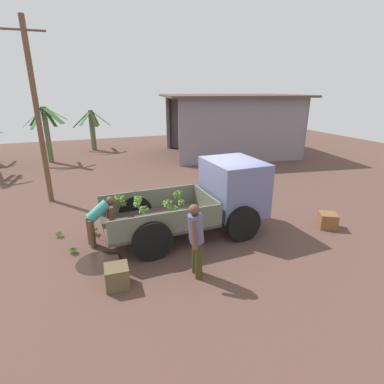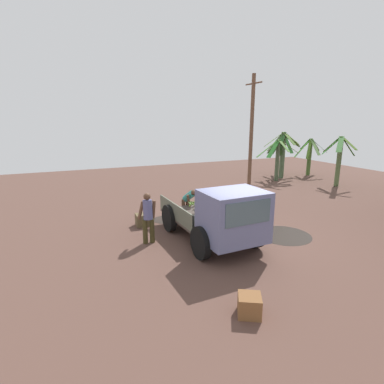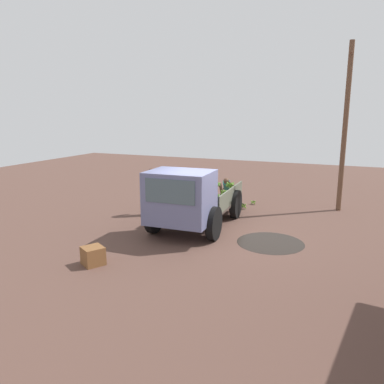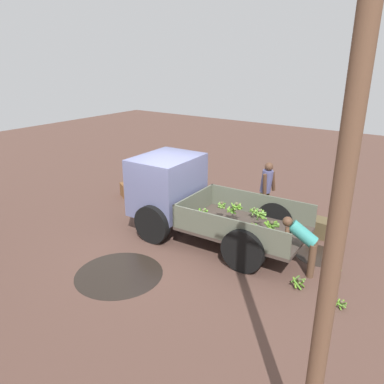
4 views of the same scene
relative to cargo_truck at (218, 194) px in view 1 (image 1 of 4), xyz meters
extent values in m
plane|color=brown|center=(0.04, 0.60, -1.06)|extent=(36.00, 36.00, 0.00)
cylinder|color=black|center=(-3.45, -0.77, -1.06)|extent=(1.08, 1.08, 0.01)
cylinder|color=black|center=(-0.16, 2.55, -1.06)|extent=(1.91, 1.91, 0.01)
cube|color=#473B34|center=(-1.80, -0.07, -0.53)|extent=(2.99, 1.98, 0.08)
cube|color=#5D6251|center=(-1.84, 0.83, -0.20)|extent=(2.92, 0.17, 0.57)
cube|color=#5D6251|center=(-1.77, -0.98, -0.20)|extent=(2.92, 0.17, 0.57)
cube|color=#5D6251|center=(-0.37, -0.02, -0.20)|extent=(0.12, 1.87, 0.57)
cube|color=slate|center=(0.49, 0.02, 0.19)|extent=(1.51, 1.88, 1.52)
cube|color=#4C606B|center=(1.22, 0.05, 0.49)|extent=(0.09, 1.46, 0.67)
cylinder|color=black|center=(0.24, 0.98, -0.57)|extent=(1.00, 0.26, 0.99)
cylinder|color=black|center=(0.32, -0.96, -0.57)|extent=(1.00, 0.26, 0.99)
cylinder|color=black|center=(-2.28, 0.87, -0.57)|extent=(1.00, 0.26, 0.99)
cylinder|color=black|center=(-2.20, -1.06, -0.57)|extent=(1.00, 0.26, 0.99)
sphere|color=brown|center=(-2.27, 0.40, -0.12)|extent=(0.08, 0.08, 0.08)
cylinder|color=#57851E|center=(-2.23, 0.38, -0.19)|extent=(0.11, 0.14, 0.16)
cylinder|color=#4C7621|center=(-2.22, 0.41, -0.19)|extent=(0.07, 0.15, 0.15)
cylinder|color=olive|center=(-2.24, 0.46, -0.16)|extent=(0.17, 0.12, 0.11)
cylinder|color=#4B7A1E|center=(-2.28, 0.44, -0.19)|extent=(0.14, 0.08, 0.16)
cylinder|color=#6DA046|center=(-2.34, 0.43, -0.16)|extent=(0.11, 0.18, 0.10)
cylinder|color=#619923|center=(-2.34, 0.38, -0.16)|extent=(0.09, 0.18, 0.10)
cylinder|color=#588537|center=(-2.29, 0.36, -0.19)|extent=(0.15, 0.09, 0.16)
cylinder|color=#56942C|center=(-2.26, 0.36, -0.19)|extent=(0.14, 0.07, 0.16)
sphere|color=#4C4531|center=(-2.73, 0.50, 0.08)|extent=(0.09, 0.09, 0.09)
cylinder|color=#4B7C22|center=(-2.78, 0.56, -0.01)|extent=(0.20, 0.18, 0.21)
cylinder|color=#4F7F27|center=(-2.83, 0.51, 0.03)|extent=(0.09, 0.25, 0.14)
cylinder|color=olive|center=(-2.78, 0.42, 0.02)|extent=(0.23, 0.17, 0.16)
cylinder|color=#588327|center=(-2.70, 0.41, 0.02)|extent=(0.24, 0.13, 0.17)
cylinder|color=#5B8D36|center=(-2.67, 0.47, -0.01)|extent=(0.14, 0.20, 0.22)
cylinder|color=#50871C|center=(-2.67, 0.53, -0.01)|extent=(0.14, 0.20, 0.22)
cylinder|color=#598F24|center=(-2.70, 0.59, 0.03)|extent=(0.25, 0.13, 0.15)
sphere|color=brown|center=(-1.05, 0.59, -0.01)|extent=(0.08, 0.08, 0.08)
cylinder|color=#69B039|center=(-0.99, 0.54, -0.07)|extent=(0.16, 0.20, 0.16)
cylinder|color=#48821E|center=(-0.98, 0.64, -0.06)|extent=(0.17, 0.20, 0.14)
cylinder|color=#75A847|center=(-1.07, 0.67, -0.07)|extent=(0.22, 0.09, 0.15)
cylinder|color=#4A7B1B|center=(-1.11, 0.60, -0.10)|extent=(0.07, 0.17, 0.20)
cylinder|color=#599A29|center=(-1.07, 0.53, -0.09)|extent=(0.18, 0.10, 0.20)
sphere|color=brown|center=(-1.54, -0.14, 0.03)|extent=(0.09, 0.09, 0.09)
cylinder|color=#56832B|center=(-1.49, -0.07, -0.03)|extent=(0.21, 0.16, 0.14)
cylinder|color=#61A526|center=(-1.58, -0.06, -0.02)|extent=(0.22, 0.13, 0.13)
cylinder|color=#599426|center=(-1.63, -0.13, -0.03)|extent=(0.07, 0.22, 0.14)
cylinder|color=#76AB3B|center=(-1.59, -0.19, -0.06)|extent=(0.15, 0.16, 0.20)
cylinder|color=#7AA83E|center=(-1.53, -0.20, -0.07)|extent=(0.18, 0.08, 0.21)
cylinder|color=#66A52E|center=(-1.47, -0.16, -0.05)|extent=(0.07, 0.20, 0.18)
sphere|color=brown|center=(-2.20, -0.14, -0.06)|extent=(0.08, 0.08, 0.08)
cylinder|color=#70AC3A|center=(-2.26, -0.19, -0.14)|extent=(0.16, 0.17, 0.18)
cylinder|color=#577E35|center=(-2.17, -0.23, -0.11)|extent=(0.22, 0.11, 0.12)
cylinder|color=#7CB14D|center=(-2.13, -0.12, -0.13)|extent=(0.09, 0.20, 0.17)
cylinder|color=olive|center=(-2.20, -0.05, -0.11)|extent=(0.22, 0.05, 0.12)
cylinder|color=#6EAE40|center=(-2.27, -0.10, -0.13)|extent=(0.14, 0.20, 0.16)
sphere|color=brown|center=(-1.15, -0.08, -0.03)|extent=(0.08, 0.08, 0.08)
cylinder|color=olive|center=(-1.12, -0.12, -0.09)|extent=(0.14, 0.13, 0.14)
cylinder|color=olive|center=(-1.09, -0.06, -0.08)|extent=(0.09, 0.16, 0.13)
cylinder|color=olive|center=(-1.13, -0.03, -0.08)|extent=(0.16, 0.09, 0.14)
cylinder|color=#73A53D|center=(-1.19, -0.05, -0.09)|extent=(0.13, 0.14, 0.15)
cylinder|color=olive|center=(-1.21, -0.10, -0.08)|extent=(0.08, 0.16, 0.14)
cylinder|color=#4B8029|center=(-1.16, -0.14, -0.08)|extent=(0.16, 0.06, 0.13)
sphere|color=#403A2A|center=(-2.62, 0.59, -0.13)|extent=(0.06, 0.06, 0.06)
cylinder|color=olive|center=(-2.65, 0.55, -0.17)|extent=(0.13, 0.09, 0.09)
cylinder|color=#4C792F|center=(-2.59, 0.57, -0.18)|extent=(0.09, 0.10, 0.12)
cylinder|color=#6E9D42|center=(-2.58, 0.61, -0.17)|extent=(0.08, 0.12, 0.11)
cylinder|color=#55891B|center=(-2.63, 0.64, -0.16)|extent=(0.14, 0.06, 0.08)
cylinder|color=#517E2D|center=(-2.66, 0.59, -0.18)|extent=(0.04, 0.12, 0.12)
sphere|color=brown|center=(-2.29, 0.16, 0.13)|extent=(0.09, 0.09, 0.09)
cylinder|color=#6BA934|center=(-2.36, 0.18, 0.08)|extent=(0.10, 0.18, 0.13)
cylinder|color=#5D8F38|center=(-2.34, 0.13, 0.07)|extent=(0.14, 0.16, 0.15)
cylinder|color=#6CA02B|center=(-2.29, 0.11, 0.07)|extent=(0.16, 0.06, 0.16)
cylinder|color=#63AD31|center=(-2.24, 0.11, 0.08)|extent=(0.16, 0.16, 0.13)
cylinder|color=#4C792F|center=(-2.22, 0.17, 0.08)|extent=(0.06, 0.18, 0.13)
cylinder|color=#75AA3C|center=(-2.26, 0.22, 0.08)|extent=(0.18, 0.14, 0.13)
cylinder|color=#487324|center=(-2.31, 0.22, 0.07)|extent=(0.17, 0.09, 0.16)
sphere|color=brown|center=(-1.39, -0.17, -0.13)|extent=(0.09, 0.09, 0.09)
cylinder|color=#5C962F|center=(-1.39, -0.09, -0.18)|extent=(0.19, 0.06, 0.12)
cylinder|color=#508A27|center=(-1.45, -0.13, -0.20)|extent=(0.13, 0.17, 0.15)
cylinder|color=#5B8830|center=(-1.44, -0.23, -0.19)|extent=(0.17, 0.16, 0.13)
cylinder|color=#699C3A|center=(-1.36, -0.23, -0.20)|extent=(0.18, 0.13, 0.15)
cylinder|color=olive|center=(-1.32, -0.15, -0.18)|extent=(0.10, 0.20, 0.11)
sphere|color=#4D4632|center=(-1.77, -0.69, -0.24)|extent=(0.07, 0.07, 0.07)
cylinder|color=#659A36|center=(-1.82, -0.65, -0.30)|extent=(0.14, 0.15, 0.14)
cylinder|color=#577A34|center=(-1.84, -0.71, -0.30)|extent=(0.08, 0.18, 0.13)
cylinder|color=#477324|center=(-1.79, -0.75, -0.31)|extent=(0.16, 0.10, 0.16)
cylinder|color=olive|center=(-1.74, -0.76, -0.29)|extent=(0.18, 0.10, 0.11)
cylinder|color=#63A535|center=(-1.70, -0.72, -0.29)|extent=(0.09, 0.19, 0.11)
cylinder|color=#74A740|center=(-1.73, -0.66, -0.32)|extent=(0.11, 0.14, 0.17)
cylinder|color=#528123|center=(-1.75, -0.62, -0.29)|extent=(0.19, 0.07, 0.11)
cube|color=gray|center=(8.78, 9.05, 0.67)|extent=(0.86, 5.21, 3.47)
cube|color=gray|center=(5.58, 12.13, 0.67)|extent=(7.26, 1.16, 3.47)
cube|color=gray|center=(4.84, 7.03, 0.67)|extent=(7.26, 1.16, 3.47)
cube|color=#503B31|center=(5.21, 9.58, 2.47)|extent=(8.91, 7.16, 0.12)
cylinder|color=#3F3833|center=(2.13, 12.43, 0.67)|extent=(0.16, 0.16, 3.47)
cylinder|color=#3F3833|center=(1.44, 7.73, 0.67)|extent=(0.16, 0.16, 3.47)
cylinder|color=brown|center=(-4.84, 4.17, 1.99)|extent=(0.18, 0.18, 6.12)
cylinder|color=brown|center=(-4.84, 4.17, 4.60)|extent=(1.28, 0.07, 0.07)
cylinder|color=#5A683F|center=(-2.82, 13.72, 0.22)|extent=(0.33, 0.33, 2.56)
cube|color=#205A21|center=(-2.25, 13.66, 1.05)|extent=(1.19, 0.41, 1.01)
cube|color=#47662B|center=(-2.61, 14.38, 0.97)|extent=(0.70, 1.41, 1.16)
cube|color=#38551D|center=(-3.41, 14.00, 0.98)|extent=(1.28, 0.75, 1.15)
cube|color=#267026|center=(-3.19, 13.41, 1.10)|extent=(0.87, 0.79, 0.91)
cube|color=#466028|center=(-2.69, 13.34, 1.05)|extent=(0.46, 0.84, 1.00)
cylinder|color=#51663B|center=(-5.29, 10.89, 0.43)|extent=(0.27, 0.27, 2.98)
cube|color=#3E5C19|center=(-4.74, 10.89, 1.61)|extent=(1.12, 0.20, 0.74)
cube|color=#2E5E1C|center=(-5.07, 11.25, 1.39)|extent=(0.63, 0.84, 1.16)
cube|color=#20591D|center=(-5.70, 11.36, 1.43)|extent=(1.04, 1.14, 1.08)
cube|color=#46682E|center=(-5.84, 10.84, 1.46)|extent=(1.13, 0.38, 1.03)
cube|color=#2A7E25|center=(-5.62, 10.51, 1.41)|extent=(0.80, 0.89, 1.12)
cube|color=#2E5E26|center=(-4.83, 10.30, 1.56)|extent=(1.16, 1.37, 0.82)
cylinder|color=#3A3419|center=(-1.43, -2.16, -0.65)|extent=(0.17, 0.17, 0.83)
cylinder|color=#3A3419|center=(-1.42, -1.93, -0.65)|extent=(0.17, 0.17, 0.83)
cylinder|color=slate|center=(-1.46, -2.04, 0.08)|extent=(0.38, 0.33, 0.67)
sphere|color=brown|center=(-1.50, -2.04, 0.52)|extent=(0.23, 0.23, 0.23)
cylinder|color=brown|center=(-1.57, -2.24, 0.06)|extent=(0.12, 0.26, 0.62)
cylinder|color=brown|center=(-1.50, -1.83, 0.05)|extent=(0.12, 0.17, 0.62)
cylinder|color=brown|center=(-3.59, 0.25, -0.68)|extent=(0.18, 0.18, 0.76)
cylinder|color=brown|center=(-3.54, 0.04, -0.68)|extent=(0.18, 0.18, 0.76)
cylinder|color=teal|center=(-3.32, 0.20, -0.14)|extent=(0.70, 0.42, 0.57)
sphere|color=brown|center=(-3.00, 0.27, 0.09)|extent=(0.22, 0.22, 0.22)
cylinder|color=brown|center=(-3.06, 0.45, -0.26)|extent=(0.16, 0.31, 0.56)
cylinder|color=brown|center=(-3.02, 0.07, -0.27)|extent=(0.15, 0.24, 0.57)
sphere|color=brown|center=(-4.43, 0.98, -0.92)|extent=(0.06, 0.06, 0.06)
cylinder|color=#62AA26|center=(-4.40, 0.92, -0.96)|extent=(0.15, 0.11, 0.10)
cylinder|color=#62992A|center=(-4.36, 0.97, -0.96)|extent=(0.04, 0.16, 0.09)
cylinder|color=#548E21|center=(-4.41, 1.01, -0.99)|extent=(0.12, 0.08, 0.15)
cylinder|color=#55902E|center=(-4.45, 1.04, -0.96)|extent=(0.16, 0.08, 0.09)
cylinder|color=olive|center=(-4.49, 0.99, -0.97)|extent=(0.06, 0.16, 0.10)
cylinder|color=#4C7A26|center=(-4.46, 0.93, -0.98)|extent=(0.14, 0.10, 0.13)
sphere|color=brown|center=(-4.05, -0.10, -0.92)|extent=(0.06, 0.06, 0.06)
cylinder|color=#6AB13C|center=(-4.04, -0.04, -0.97)|extent=(0.15, 0.04, 0.12)
cylinder|color=olive|center=(-4.09, -0.07, -0.99)|extent=(0.11, 0.12, 0.14)
cylinder|color=#68AB22|center=(-4.09, -0.11, -0.99)|extent=(0.03, 0.13, 0.15)
cylinder|color=olive|center=(-4.08, -0.14, -0.99)|extent=(0.11, 0.10, 0.15)
cylinder|color=#689938|center=(-4.06, -0.17, -0.96)|extent=(0.17, 0.05, 0.09)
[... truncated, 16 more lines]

